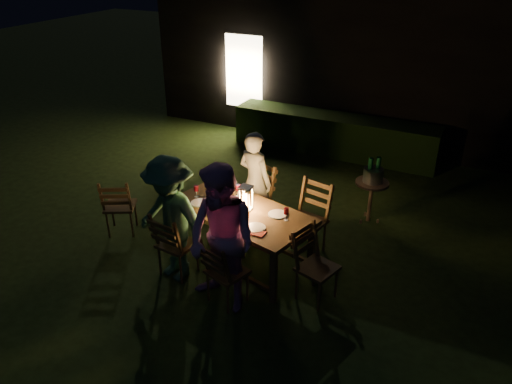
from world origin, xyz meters
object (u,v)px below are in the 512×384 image
at_px(chair_near_left, 177,254).
at_px(person_house_side, 255,181).
at_px(lantern, 246,199).
at_px(bottle_bucket_b, 377,172).
at_px(chair_end, 315,278).
at_px(chair_spare, 121,215).
at_px(bottle_table, 227,195).
at_px(bottle_bucket_a, 370,173).
at_px(chair_far_right, 307,232).
at_px(side_table, 372,186).
at_px(ice_bucket, 373,175).
at_px(person_opp_right, 222,240).
at_px(dining_table, 241,215).
at_px(person_opp_left, 171,220).
at_px(chair_far_left, 253,209).
at_px(chair_near_right, 226,282).

relative_size(chair_near_left, person_house_side, 0.63).
relative_size(lantern, bottle_bucket_b, 1.09).
distance_m(chair_end, chair_spare, 3.18).
bearing_deg(bottle_table, bottle_bucket_a, 49.54).
relative_size(person_house_side, bottle_table, 5.61).
bearing_deg(bottle_bucket_a, person_house_side, -148.44).
xyz_separation_m(chair_spare, lantern, (2.04, 0.16, 0.67)).
distance_m(chair_far_right, side_table, 1.41).
distance_m(chair_near_left, ice_bucket, 3.20).
height_order(chair_far_right, bottle_bucket_b, chair_far_right).
bearing_deg(person_opp_right, chair_far_right, 86.43).
xyz_separation_m(dining_table, bottle_bucket_a, (1.26, 1.82, 0.12)).
height_order(person_opp_right, bottle_bucket_a, person_opp_right).
distance_m(person_opp_right, lantern, 0.96).
relative_size(person_opp_left, bottle_bucket_a, 5.36).
bearing_deg(bottle_table, bottle_bucket_b, 48.98).
bearing_deg(person_house_side, chair_near_left, 90.10).
distance_m(dining_table, chair_end, 1.30).
xyz_separation_m(bottle_bucket_a, bottle_bucket_b, (0.10, 0.08, 0.00)).
height_order(chair_spare, bottle_table, bottle_table).
height_order(person_house_side, lantern, person_house_side).
xyz_separation_m(chair_spare, person_opp_left, (1.34, -0.56, 0.56)).
relative_size(chair_far_left, bottle_bucket_a, 3.36).
height_order(person_house_side, bottle_table, person_house_side).
bearing_deg(chair_far_left, dining_table, 127.85).
bearing_deg(person_opp_right, side_table, 83.16).
relative_size(chair_near_right, bottle_table, 3.44).
distance_m(dining_table, bottle_bucket_b, 2.34).
distance_m(chair_near_left, chair_end, 1.85).
bearing_deg(side_table, chair_far_right, -115.04).
height_order(chair_far_right, chair_spare, chair_far_right).
height_order(chair_near_left, person_house_side, person_house_side).
distance_m(chair_far_left, bottle_table, 1.01).
height_order(person_opp_right, ice_bucket, person_opp_right).
xyz_separation_m(chair_far_right, side_table, (0.58, 1.25, 0.28)).
bearing_deg(bottle_bucket_b, bottle_bucket_a, -141.34).
bearing_deg(chair_far_left, chair_far_right, -172.19).
distance_m(ice_bucket, bottle_bucket_b, 0.08).
bearing_deg(chair_end, lantern, -89.84).
bearing_deg(person_opp_right, chair_near_right, 91.31).
bearing_deg(chair_spare, bottle_bucket_b, 3.26).
bearing_deg(dining_table, ice_bucket, 69.31).
relative_size(chair_far_right, person_house_side, 0.69).
distance_m(person_opp_left, bottle_table, 0.85).
relative_size(chair_end, person_opp_right, 0.53).
height_order(chair_far_left, person_opp_right, person_opp_right).
height_order(chair_end, person_opp_left, person_opp_left).
bearing_deg(side_table, person_opp_right, -111.25).
height_order(chair_near_right, person_house_side, person_house_side).
relative_size(dining_table, chair_spare, 2.18).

